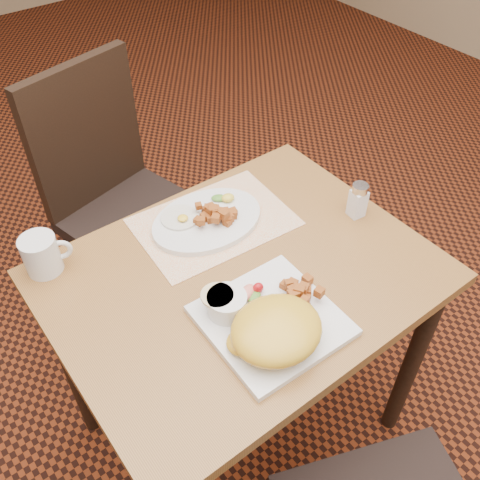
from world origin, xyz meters
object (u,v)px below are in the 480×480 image
(coffee_mug, at_px, (42,254))
(table, at_px, (242,301))
(chair_far, at_px, (117,191))
(plate_square, at_px, (271,320))
(salt_shaker, at_px, (358,200))
(plate_oval, at_px, (207,220))

(coffee_mug, bearing_deg, table, -38.88)
(chair_far, xyz_separation_m, plate_square, (-0.05, -0.88, 0.22))
(plate_square, height_order, coffee_mug, coffee_mug)
(table, relative_size, chair_far, 0.93)
(chair_far, xyz_separation_m, coffee_mug, (-0.37, -0.42, 0.26))
(salt_shaker, bearing_deg, chair_far, 116.47)
(table, height_order, plate_square, plate_square)
(table, distance_m, plate_oval, 0.23)
(table, height_order, chair_far, chair_far)
(plate_square, xyz_separation_m, coffee_mug, (-0.33, 0.46, 0.04))
(coffee_mug, bearing_deg, salt_shaker, -22.94)
(chair_far, distance_m, plate_oval, 0.57)
(table, distance_m, chair_far, 0.73)
(table, height_order, coffee_mug, coffee_mug)
(plate_oval, height_order, salt_shaker, salt_shaker)
(table, relative_size, salt_shaker, 9.00)
(chair_far, bearing_deg, plate_oval, 79.39)
(table, relative_size, plate_square, 3.21)
(plate_square, relative_size, plate_oval, 0.92)
(salt_shaker, xyz_separation_m, coffee_mug, (-0.74, 0.31, -0.00))
(plate_square, bearing_deg, table, 76.03)
(chair_far, distance_m, plate_square, 0.91)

